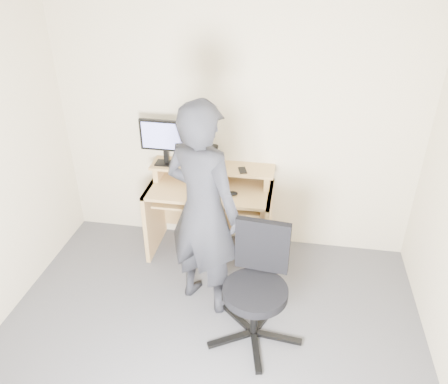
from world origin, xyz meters
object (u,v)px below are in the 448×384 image
(desk, at_px, (212,202))
(person, at_px, (203,211))
(office_chair, at_px, (258,281))
(monitor, at_px, (164,138))

(desk, xyz_separation_m, person, (0.08, -0.77, 0.38))
(desk, height_order, office_chair, office_chair)
(monitor, relative_size, person, 0.26)
(office_chair, xyz_separation_m, person, (-0.48, 0.29, 0.41))
(monitor, distance_m, office_chair, 1.64)
(monitor, distance_m, person, 1.00)
(desk, relative_size, office_chair, 1.25)
(desk, height_order, person, person)
(monitor, xyz_separation_m, person, (0.54, -0.81, -0.25))
(office_chair, distance_m, person, 0.70)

